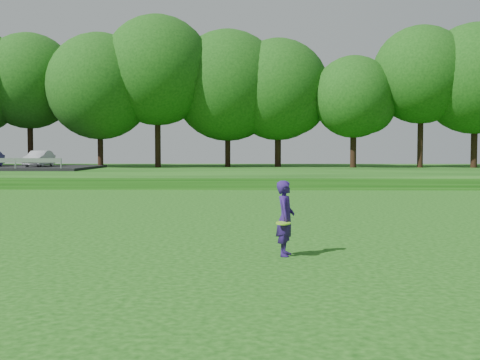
{
  "coord_description": "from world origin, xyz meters",
  "views": [
    {
      "loc": [
        0.23,
        -11.84,
        2.13
      ],
      "look_at": [
        -0.17,
        4.05,
        1.3
      ],
      "focal_mm": 45.0,
      "sensor_mm": 36.0,
      "label": 1
    }
  ],
  "objects": [
    {
      "name": "berm",
      "position": [
        0.0,
        34.0,
        0.3
      ],
      "size": [
        130.0,
        30.0,
        0.6
      ],
      "primitive_type": "cube",
      "color": "#11420C",
      "rests_on": "ground"
    },
    {
      "name": "walking_path",
      "position": [
        0.0,
        20.0,
        0.02
      ],
      "size": [
        130.0,
        1.6,
        0.04
      ],
      "primitive_type": "cube",
      "color": "gray",
      "rests_on": "ground"
    },
    {
      "name": "ground",
      "position": [
        0.0,
        0.0,
        0.0
      ],
      "size": [
        140.0,
        140.0,
        0.0
      ],
      "primitive_type": "plane",
      "color": "#11420C",
      "rests_on": "ground"
    },
    {
      "name": "woman",
      "position": [
        0.83,
        0.05,
        0.75
      ],
      "size": [
        0.44,
        0.7,
        1.5
      ],
      "color": "navy",
      "rests_on": "ground"
    },
    {
      "name": "treeline",
      "position": [
        0.0,
        38.0,
        8.1
      ],
      "size": [
        104.0,
        7.0,
        15.0
      ],
      "primitive_type": null,
      "color": "#13430F",
      "rests_on": "berm"
    }
  ]
}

